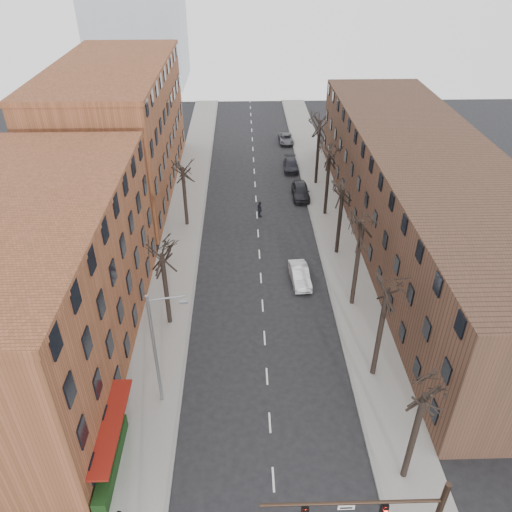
{
  "coord_description": "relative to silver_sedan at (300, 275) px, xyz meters",
  "views": [
    {
      "loc": [
        -1.49,
        -13.02,
        26.82
      ],
      "look_at": [
        -0.51,
        21.61,
        4.0
      ],
      "focal_mm": 35.0,
      "sensor_mm": 36.0,
      "label": 1
    }
  ],
  "objects": [
    {
      "name": "parked_car_far",
      "position": [
        1.51,
        35.02,
        -0.11
      ],
      "size": [
        2.16,
        4.46,
        1.22
      ],
      "primitive_type": "imported",
      "rotation": [
        0.0,
        0.0,
        0.03
      ],
      "color": "#53545A",
      "rests_on": "ground"
    },
    {
      "name": "sidewalk_right",
      "position": [
        4.52,
        11.65,
        -0.64
      ],
      "size": [
        4.0,
        90.0,
        0.15
      ],
      "primitive_type": "cube",
      "color": "gray",
      "rests_on": "ground"
    },
    {
      "name": "hedge",
      "position": [
        -12.98,
        -18.35,
        -0.07
      ],
      "size": [
        0.8,
        6.0,
        1.0
      ],
      "primitive_type": "cube",
      "color": "#173312",
      "rests_on": "sidewalk_left"
    },
    {
      "name": "parked_car_near",
      "position": [
        1.82,
        16.92,
        0.1
      ],
      "size": [
        1.95,
        4.83,
        1.64
      ],
      "primitive_type": "imported",
      "rotation": [
        0.0,
        0.0,
        -0.0
      ],
      "color": "black",
      "rests_on": "ground"
    },
    {
      "name": "tree_right_b",
      "position": [
        4.12,
        -11.35,
        -0.72
      ],
      "size": [
        5.2,
        5.2,
        10.8
      ],
      "primitive_type": null,
      "color": "black",
      "rests_on": "ground"
    },
    {
      "name": "tree_right_f",
      "position": [
        4.12,
        20.65,
        -0.72
      ],
      "size": [
        5.2,
        5.2,
        11.6
      ],
      "primitive_type": null,
      "color": "black",
      "rests_on": "ground"
    },
    {
      "name": "tree_right_d",
      "position": [
        4.12,
        4.65,
        -0.72
      ],
      "size": [
        5.2,
        5.2,
        10.0
      ],
      "primitive_type": null,
      "color": "black",
      "rests_on": "ground"
    },
    {
      "name": "silver_sedan",
      "position": [
        0.0,
        0.0,
        0.0
      ],
      "size": [
        1.84,
        4.45,
        1.43
      ],
      "primitive_type": "imported",
      "rotation": [
        0.0,
        0.0,
        0.08
      ],
      "color": "silver",
      "rests_on": "ground"
    },
    {
      "name": "sidewalk_left",
      "position": [
        -11.48,
        11.65,
        -0.64
      ],
      "size": [
        4.0,
        90.0,
        0.15
      ],
      "primitive_type": "cube",
      "color": "gray",
      "rests_on": "ground"
    },
    {
      "name": "parked_car_mid",
      "position": [
        1.34,
        25.03,
        -0.06
      ],
      "size": [
        1.97,
        4.55,
        1.31
      ],
      "primitive_type": "imported",
      "rotation": [
        0.0,
        0.0,
        -0.03
      ],
      "color": "black",
      "rests_on": "ground"
    },
    {
      "name": "pedestrian_b",
      "position": [
        -13.08,
        -15.98,
        0.33
      ],
      "size": [
        1.06,
        0.95,
        1.79
      ],
      "primitive_type": "imported",
      "rotation": [
        0.0,
        0.0,
        3.52
      ],
      "color": "black",
      "rests_on": "sidewalk_left"
    },
    {
      "name": "streetlight",
      "position": [
        -10.51,
        -13.35,
        4.3
      ],
      "size": [
        2.45,
        0.22,
        9.03
      ],
      "color": "slate",
      "rests_on": "ground"
    },
    {
      "name": "tree_left_a",
      "position": [
        -11.08,
        -5.35,
        -0.72
      ],
      "size": [
        5.2,
        5.2,
        9.5
      ],
      "primitive_type": null,
      "color": "black",
      "rests_on": "ground"
    },
    {
      "name": "pedestrian_crossing",
      "position": [
        -3.19,
        12.28,
        0.22
      ],
      "size": [
        0.8,
        1.18,
        1.86
      ],
      "primitive_type": "imported",
      "rotation": [
        0.0,
        0.0,
        1.92
      ],
      "color": "black",
      "rests_on": "ground"
    },
    {
      "name": "building_left_near",
      "position": [
        -19.48,
        -8.35,
        5.28
      ],
      "size": [
        12.0,
        26.0,
        12.0
      ],
      "primitive_type": "cube",
      "color": "brown",
      "rests_on": "ground"
    },
    {
      "name": "awning_left",
      "position": [
        -12.88,
        -17.35,
        -0.72
      ],
      "size": [
        1.2,
        7.0,
        0.15
      ],
      "primitive_type": "cube",
      "color": "maroon",
      "rests_on": "ground"
    },
    {
      "name": "building_left_far",
      "position": [
        -19.48,
        20.65,
        6.28
      ],
      "size": [
        12.0,
        28.0,
        14.0
      ],
      "primitive_type": "cube",
      "color": "brown",
      "rests_on": "ground"
    },
    {
      "name": "tree_right_c",
      "position": [
        4.12,
        -3.35,
        -0.72
      ],
      "size": [
        5.2,
        5.2,
        11.6
      ],
      "primitive_type": null,
      "color": "black",
      "rests_on": "ground"
    },
    {
      "name": "tree_right_a",
      "position": [
        4.12,
        -19.35,
        -0.72
      ],
      "size": [
        5.2,
        5.2,
        10.0
      ],
      "primitive_type": null,
      "color": "black",
      "rests_on": "ground"
    },
    {
      "name": "tree_right_e",
      "position": [
        4.12,
        12.65,
        -0.72
      ],
      "size": [
        5.2,
        5.2,
        10.8
      ],
      "primitive_type": null,
      "color": "black",
      "rests_on": "ground"
    },
    {
      "name": "tree_left_b",
      "position": [
        -11.08,
        10.65,
        -0.72
      ],
      "size": [
        5.2,
        5.2,
        9.5
      ],
      "primitive_type": null,
      "color": "black",
      "rests_on": "ground"
    },
    {
      "name": "building_right",
      "position": [
        12.52,
        6.65,
        4.28
      ],
      "size": [
        12.0,
        50.0,
        10.0
      ],
      "primitive_type": "cube",
      "color": "#4A2F22",
      "rests_on": "ground"
    }
  ]
}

